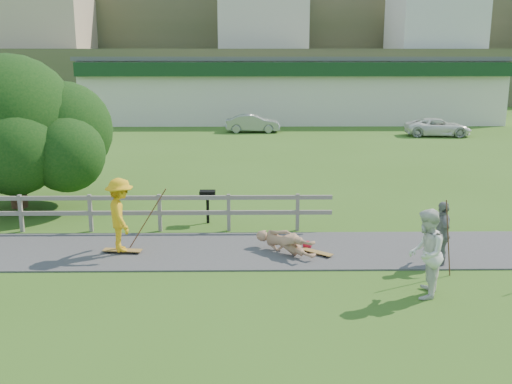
# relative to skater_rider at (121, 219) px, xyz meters

# --- Properties ---
(ground) EXTENTS (260.00, 260.00, 0.00)m
(ground) POSITION_rel_skater_rider_xyz_m (2.67, -1.30, -0.94)
(ground) COLOR #38621C
(ground) RESTS_ON ground
(path) EXTENTS (34.00, 3.00, 0.04)m
(path) POSITION_rel_skater_rider_xyz_m (2.67, 0.20, -0.92)
(path) COLOR #3C3C3E
(path) RESTS_ON ground
(fence) EXTENTS (15.05, 0.10, 1.10)m
(fence) POSITION_rel_skater_rider_xyz_m (-1.94, 2.00, -0.22)
(fence) COLOR slate
(fence) RESTS_ON ground
(strip_mall) EXTENTS (32.50, 10.75, 5.10)m
(strip_mall) POSITION_rel_skater_rider_xyz_m (6.67, 33.64, 1.63)
(strip_mall) COLOR silver
(strip_mall) RESTS_ON ground
(hillside) EXTENTS (220.00, 67.00, 47.50)m
(hillside) POSITION_rel_skater_rider_xyz_m (2.67, 90.01, 13.47)
(hillside) COLOR #44502F
(hillside) RESTS_ON ground
(skater_rider) EXTENTS (1.10, 1.39, 1.89)m
(skater_rider) POSITION_rel_skater_rider_xyz_m (0.00, 0.00, 0.00)
(skater_rider) COLOR gold
(skater_rider) RESTS_ON ground
(skater_fallen) EXTENTS (1.58, 1.57, 0.66)m
(skater_fallen) POSITION_rel_skater_rider_xyz_m (4.18, -0.10, -0.62)
(skater_fallen) COLOR #A97C5D
(skater_fallen) RESTS_ON ground
(spectator_a) EXTENTS (1.01, 1.12, 1.89)m
(spectator_a) POSITION_rel_skater_rider_xyz_m (6.93, -2.78, 0.00)
(spectator_a) COLOR silver
(spectator_a) RESTS_ON ground
(spectator_b) EXTENTS (0.48, 0.97, 1.59)m
(spectator_b) POSITION_rel_skater_rider_xyz_m (7.90, -0.91, -0.15)
(spectator_b) COLOR gray
(spectator_b) RESTS_ON ground
(car_silver) EXTENTS (3.75, 1.36, 1.23)m
(car_silver) POSITION_rel_skater_rider_xyz_m (3.59, 25.28, -0.33)
(car_silver) COLOR #939699
(car_silver) RESTS_ON ground
(car_white) EXTENTS (4.35, 2.28, 1.17)m
(car_white) POSITION_rel_skater_rider_xyz_m (15.66, 23.06, -0.36)
(car_white) COLOR white
(car_white) RESTS_ON ground
(tree) EXTENTS (6.76, 6.76, 4.16)m
(tree) POSITION_rel_skater_rider_xyz_m (-4.50, 4.83, 1.14)
(tree) COLOR black
(tree) RESTS_ON ground
(bbq) EXTENTS (0.47, 0.36, 1.01)m
(bbq) POSITION_rel_skater_rider_xyz_m (2.01, 2.83, -0.44)
(bbq) COLOR black
(bbq) RESTS_ON ground
(longboard_rider) EXTENTS (1.01, 0.36, 0.11)m
(longboard_rider) POSITION_rel_skater_rider_xyz_m (0.00, 0.00, -0.89)
(longboard_rider) COLOR olive
(longboard_rider) RESTS_ON ground
(longboard_fallen) EXTENTS (0.81, 0.72, 0.10)m
(longboard_fallen) POSITION_rel_skater_rider_xyz_m (4.98, -0.20, -0.90)
(longboard_fallen) COLOR olive
(longboard_fallen) RESTS_ON ground
(helmet) EXTENTS (0.25, 0.25, 0.25)m
(helmet) POSITION_rel_skater_rider_xyz_m (4.78, 0.25, -0.82)
(helmet) COLOR #B81128
(helmet) RESTS_ON ground
(pole_rider) EXTENTS (0.03, 0.03, 1.92)m
(pole_rider) POSITION_rel_skater_rider_xyz_m (0.60, 0.40, 0.02)
(pole_rider) COLOR #563322
(pole_rider) RESTS_ON ground
(pole_spec_left) EXTENTS (0.03, 0.03, 1.82)m
(pole_spec_left) POSITION_rel_skater_rider_xyz_m (7.80, -1.62, -0.03)
(pole_spec_left) COLOR #563322
(pole_spec_left) RESTS_ON ground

